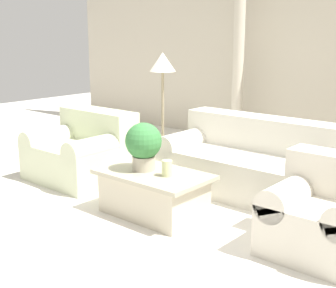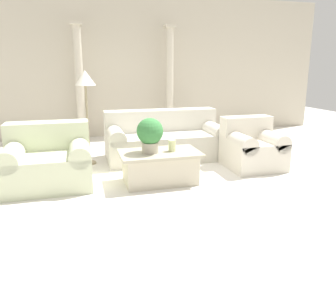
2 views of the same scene
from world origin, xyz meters
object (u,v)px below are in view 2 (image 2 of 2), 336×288
object	(u,v)px
sofa_long	(164,139)
coffee_table	(160,167)
potted_plant	(150,133)
floor_lamp	(85,85)
loveseat	(48,160)
armchair	(252,146)

from	to	relation	value
sofa_long	coffee_table	size ratio (longest dim) A/B	1.84
potted_plant	floor_lamp	bearing A→B (deg)	123.55
floor_lamp	loveseat	bearing A→B (deg)	-124.08
sofa_long	potted_plant	bearing A→B (deg)	-113.06
loveseat	floor_lamp	xyz separation A→B (m)	(0.57, 0.85, 0.96)
loveseat	armchair	bearing A→B (deg)	-0.45
loveseat	potted_plant	distance (m)	1.45
loveseat	potted_plant	world-z (taller)	potted_plant
potted_plant	floor_lamp	distance (m)	1.54
coffee_table	potted_plant	bearing A→B (deg)	178.90
loveseat	floor_lamp	bearing A→B (deg)	55.92
coffee_table	potted_plant	size ratio (longest dim) A/B	2.31
potted_plant	floor_lamp	world-z (taller)	floor_lamp
coffee_table	floor_lamp	size ratio (longest dim) A/B	0.72
floor_lamp	armchair	size ratio (longest dim) A/B	1.85
loveseat	potted_plant	xyz separation A→B (m)	(1.36, -0.34, 0.36)
sofa_long	armchair	size ratio (longest dim) A/B	2.45
sofa_long	potted_plant	distance (m)	1.41
floor_lamp	armchair	world-z (taller)	floor_lamp
loveseat	floor_lamp	size ratio (longest dim) A/B	0.73
coffee_table	floor_lamp	xyz separation A→B (m)	(-0.92, 1.19, 1.08)
sofa_long	armchair	world-z (taller)	sofa_long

